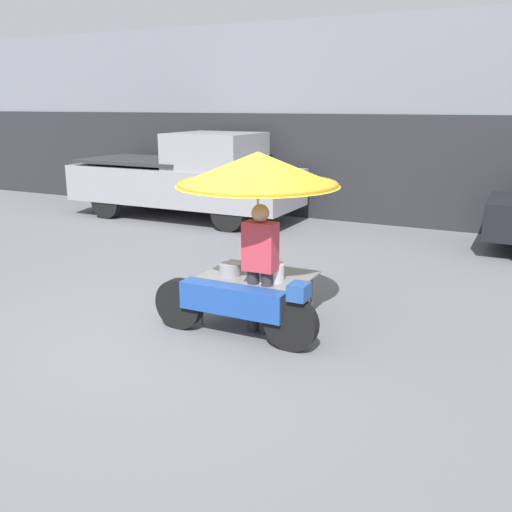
# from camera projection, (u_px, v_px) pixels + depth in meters

# --- Properties ---
(ground_plane) EXTENTS (36.00, 36.00, 0.00)m
(ground_plane) POSITION_uv_depth(u_px,v_px,m) (191.00, 337.00, 6.60)
(ground_plane) COLOR slate
(shopfront_building) EXTENTS (28.00, 2.06, 4.44)m
(shopfront_building) POSITION_uv_depth(u_px,v_px,m) (383.00, 122.00, 13.24)
(shopfront_building) COLOR gray
(shopfront_building) RESTS_ON ground
(vendor_motorcycle_cart) EXTENTS (2.05, 1.94, 2.08)m
(vendor_motorcycle_cart) POSITION_uv_depth(u_px,v_px,m) (256.00, 191.00, 6.66)
(vendor_motorcycle_cart) COLOR black
(vendor_motorcycle_cart) RESTS_ON ground
(vendor_person) EXTENTS (0.38, 0.22, 1.53)m
(vendor_person) POSITION_uv_depth(u_px,v_px,m) (260.00, 262.00, 6.54)
(vendor_person) COLOR #2D2D33
(vendor_person) RESTS_ON ground
(pickup_truck) EXTENTS (5.46, 1.90, 1.99)m
(pickup_truck) POSITION_uv_depth(u_px,v_px,m) (189.00, 178.00, 13.18)
(pickup_truck) COLOR black
(pickup_truck) RESTS_ON ground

